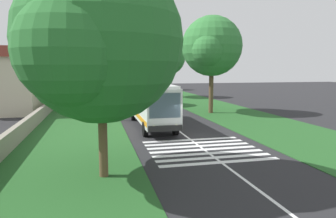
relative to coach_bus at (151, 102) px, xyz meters
name	(u,v)px	position (x,y,z in m)	size (l,w,h in m)	color
ground	(189,138)	(-5.25, -1.80, -2.15)	(160.00, 160.00, 0.00)	#262628
grass_verge_left	(80,113)	(9.75, 6.40, -2.13)	(120.00, 8.00, 0.04)	#235623
grass_verge_right	(217,109)	(9.75, -10.00, -2.13)	(120.00, 8.00, 0.04)	#235623
centre_line	(152,111)	(9.75, -1.80, -2.14)	(110.00, 0.16, 0.01)	silver
coach_bus	(151,102)	(0.00, 0.00, 0.00)	(11.16, 2.62, 3.73)	white
zebra_crossing	(204,149)	(-8.43, -1.80, -2.14)	(5.85, 6.80, 0.01)	silver
trailing_car_0	(129,99)	(17.59, 0.09, -1.48)	(4.30, 1.78, 1.43)	black
trailing_car_1	(144,94)	(26.27, -3.52, -1.48)	(4.30, 1.78, 1.43)	gray
trailing_car_2	(139,91)	(34.32, -3.60, -1.48)	(4.30, 1.78, 1.43)	#B7A893
roadside_tree_left_0	(98,50)	(16.45, 4.06, 5.29)	(8.72, 7.28, 11.17)	#3D2D1E
roadside_tree_left_1	(97,45)	(-11.79, 4.49, 3.85)	(8.58, 7.26, 9.77)	brown
roadside_tree_left_2	(101,54)	(26.02, 3.49, 5.18)	(8.14, 6.69, 10.82)	#3D2D1E
roadside_tree_right_0	(166,58)	(26.28, -7.37, 4.63)	(7.01, 6.21, 9.98)	#4C3826
roadside_tree_right_1	(210,48)	(6.61, -7.79, 5.07)	(7.71, 6.57, 10.64)	brown
roadside_tree_right_2	(148,62)	(45.94, -7.52, 4.27)	(6.53, 5.72, 9.37)	#4C3826
utility_pole	(104,75)	(3.99, 3.75, 2.23)	(0.24, 1.40, 8.39)	#473828
roadside_wall	(53,103)	(14.75, 9.80, -1.52)	(70.00, 0.40, 1.17)	gray
roadside_building	(5,79)	(14.46, 15.07, 1.52)	(13.82, 8.87, 7.22)	beige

